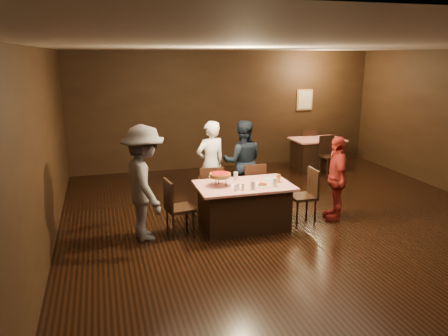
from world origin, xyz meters
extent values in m
plane|color=black|center=(0.00, 0.00, 0.00)|extent=(10.00, 10.00, 0.00)
cube|color=silver|center=(0.00, 0.00, 3.00)|extent=(8.00, 10.00, 0.04)
cube|color=black|center=(0.00, 5.00, 1.50)|extent=(8.00, 0.04, 3.00)
cube|color=black|center=(-4.00, 0.00, 1.50)|extent=(0.04, 10.00, 3.00)
cube|color=tan|center=(2.20, 4.97, 1.70)|extent=(0.46, 0.03, 0.56)
cube|color=beige|center=(2.20, 4.95, 1.70)|extent=(0.38, 0.01, 0.48)
cube|color=#B5180C|center=(-0.92, 0.78, 0.39)|extent=(1.60, 1.00, 0.77)
cube|color=red|center=(2.22, 4.17, 0.39)|extent=(1.30, 0.90, 0.77)
cube|color=black|center=(-1.32, 1.53, 0.47)|extent=(0.45, 0.45, 0.95)
cube|color=black|center=(-0.52, 1.53, 0.47)|extent=(0.44, 0.44, 0.95)
cube|color=black|center=(-2.02, 0.78, 0.47)|extent=(0.48, 0.48, 0.95)
cube|color=black|center=(0.18, 0.78, 0.47)|extent=(0.43, 0.43, 0.95)
cube|color=black|center=(2.22, 3.47, 0.47)|extent=(0.44, 0.44, 0.95)
cube|color=black|center=(2.22, 4.77, 0.47)|extent=(0.46, 0.46, 0.95)
imported|color=white|center=(-1.18, 2.04, 0.84)|extent=(0.70, 0.56, 1.68)
imported|color=black|center=(-0.51, 2.10, 0.83)|extent=(0.92, 0.79, 1.65)
imported|color=slate|center=(-2.58, 0.79, 0.92)|extent=(0.87, 1.29, 1.85)
imported|color=maroon|center=(0.80, 0.75, 0.76)|extent=(0.61, 0.96, 1.51)
cylinder|color=black|center=(-1.32, 0.93, 0.84)|extent=(0.01, 0.01, 0.15)
cylinder|color=black|center=(-1.41, 0.78, 0.84)|extent=(0.01, 0.01, 0.15)
cylinder|color=black|center=(-1.24, 0.78, 0.84)|extent=(0.01, 0.01, 0.15)
cylinder|color=silver|center=(-1.32, 0.83, 0.93)|extent=(0.38, 0.38, 0.01)
cylinder|color=#B27233|center=(-1.32, 0.83, 0.96)|extent=(0.35, 0.35, 0.05)
cylinder|color=#A5140C|center=(-1.32, 0.83, 0.98)|extent=(0.30, 0.30, 0.01)
cylinder|color=white|center=(-0.67, 0.60, 0.78)|extent=(0.25, 0.25, 0.01)
cylinder|color=#B27233|center=(-0.67, 0.60, 0.81)|extent=(0.18, 0.18, 0.04)
cylinder|color=#A5140C|center=(-0.67, 0.60, 0.83)|extent=(0.14, 0.14, 0.01)
cylinder|color=white|center=(-0.37, 0.93, 0.78)|extent=(0.25, 0.25, 0.01)
cylinder|color=silver|center=(-0.87, 0.48, 0.84)|extent=(0.08, 0.08, 0.14)
cylinder|color=silver|center=(-0.47, 0.53, 0.84)|extent=(0.08, 0.08, 0.14)
cylinder|color=#BF7F26|center=(-0.32, 0.73, 0.84)|extent=(0.08, 0.08, 0.14)
cylinder|color=silver|center=(-0.97, 1.08, 0.84)|extent=(0.08, 0.08, 0.14)
cylinder|color=silver|center=(-1.10, 0.53, 0.81)|extent=(0.04, 0.04, 0.08)
cylinder|color=silver|center=(-1.10, 0.53, 0.85)|extent=(0.05, 0.05, 0.02)
cylinder|color=silver|center=(-1.04, 0.48, 0.81)|extent=(0.04, 0.04, 0.08)
cylinder|color=silver|center=(-1.04, 0.48, 0.85)|extent=(0.05, 0.05, 0.02)
cylinder|color=silver|center=(-1.16, 0.48, 0.81)|extent=(0.04, 0.04, 0.08)
cylinder|color=silver|center=(-1.16, 0.48, 0.85)|extent=(0.05, 0.05, 0.02)
cube|color=white|center=(-0.62, 0.78, 0.77)|extent=(0.19, 0.19, 0.01)
cube|color=white|center=(-1.07, 0.73, 0.77)|extent=(0.21, 0.21, 0.01)
camera|label=1|loc=(-3.18, -5.89, 2.89)|focal=35.00mm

